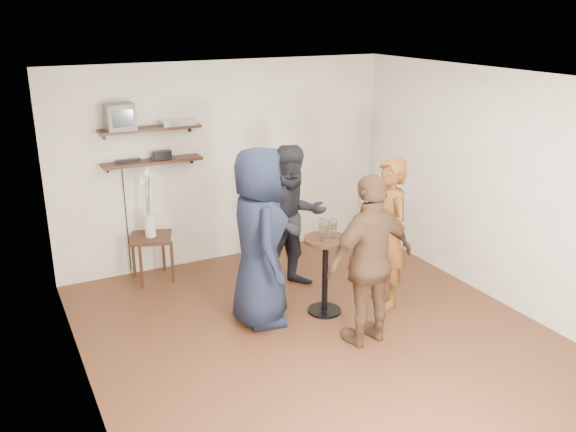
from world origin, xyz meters
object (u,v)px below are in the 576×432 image
object	(u,v)px
side_table	(151,243)
drinks_table	(325,265)
person_plaid	(388,233)
crt_monitor	(120,117)
dvd_deck	(178,122)
person_navy	(259,238)
person_dark	(293,219)
radio	(162,155)
person_brown	(371,261)

from	to	relation	value
side_table	drinks_table	bearing A→B (deg)	-49.54
person_plaid	side_table	bearing A→B (deg)	-120.93
crt_monitor	side_table	distance (m)	1.56
dvd_deck	person_navy	world-z (taller)	dvd_deck
crt_monitor	person_navy	distance (m)	2.25
person_dark	drinks_table	bearing A→B (deg)	-90.00
crt_monitor	person_plaid	bearing A→B (deg)	-40.04
drinks_table	person_plaid	bearing A→B (deg)	-8.98
side_table	drinks_table	xyz separation A→B (m)	(1.46, -1.71, 0.08)
crt_monitor	drinks_table	distance (m)	2.91
person_plaid	person_navy	bearing A→B (deg)	-91.32
drinks_table	person_navy	xyz separation A→B (m)	(-0.72, 0.15, 0.39)
radio	person_brown	bearing A→B (deg)	-63.96
person_plaid	person_dark	bearing A→B (deg)	-130.06
person_navy	person_brown	size ratio (longest dim) A/B	1.10
radio	side_table	size ratio (longest dim) A/B	0.36
person_dark	person_navy	xyz separation A→B (m)	(-0.70, -0.58, 0.08)
radio	person_plaid	size ratio (longest dim) A/B	0.13
drinks_table	person_dark	bearing A→B (deg)	90.90
crt_monitor	radio	size ratio (longest dim) A/B	1.45
drinks_table	dvd_deck	bearing A→B (deg)	117.43
drinks_table	person_navy	world-z (taller)	person_navy
person_brown	drinks_table	bearing A→B (deg)	-90.00
dvd_deck	side_table	xyz separation A→B (m)	(-0.48, -0.18, -1.42)
side_table	person_brown	xyz separation A→B (m)	(1.53, -2.44, 0.39)
person_brown	side_table	bearing A→B (deg)	-63.84
person_plaid	person_brown	xyz separation A→B (m)	(-0.64, -0.61, 0.02)
person_dark	person_brown	bearing A→B (deg)	-87.43
crt_monitor	person_plaid	size ratio (longest dim) A/B	0.19
drinks_table	person_brown	size ratio (longest dim) A/B	0.50
radio	person_plaid	distance (m)	2.86
person_brown	dvd_deck	bearing A→B (deg)	-74.03
person_plaid	person_brown	bearing A→B (deg)	-37.49
side_table	person_plaid	xyz separation A→B (m)	(2.18, -1.82, 0.37)
radio	person_dark	xyz separation A→B (m)	(1.19, -1.16, -0.65)
radio	side_table	world-z (taller)	radio
dvd_deck	person_plaid	distance (m)	2.83
crt_monitor	person_dark	world-z (taller)	crt_monitor
person_plaid	person_brown	distance (m)	0.89
radio	person_dark	size ratio (longest dim) A/B	0.13
person_plaid	person_dark	distance (m)	1.12
crt_monitor	person_brown	size ratio (longest dim) A/B	0.18
side_table	person_dark	distance (m)	1.79
person_navy	dvd_deck	bearing A→B (deg)	20.29
dvd_deck	person_navy	bearing A→B (deg)	-81.33
radio	person_navy	bearing A→B (deg)	-74.41
dvd_deck	drinks_table	bearing A→B (deg)	-62.57
side_table	person_plaid	bearing A→B (deg)	-39.91
person_brown	radio	bearing A→B (deg)	-70.00
crt_monitor	drinks_table	world-z (taller)	crt_monitor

